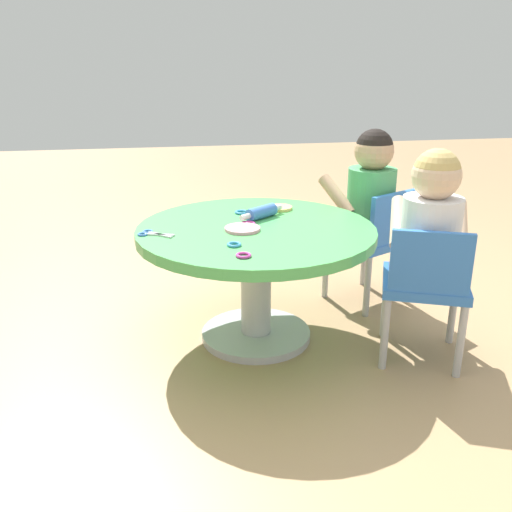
{
  "coord_description": "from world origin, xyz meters",
  "views": [
    {
      "loc": [
        -2.03,
        0.34,
        1.1
      ],
      "look_at": [
        0.0,
        0.0,
        0.35
      ],
      "focal_mm": 39.69,
      "sensor_mm": 36.0,
      "label": 1
    }
  ],
  "objects_px": {
    "rolling_pin": "(261,212)",
    "craft_scissors": "(152,234)",
    "seated_child_right": "(371,188)",
    "child_chair_right": "(374,239)",
    "child_chair_left": "(425,284)",
    "craft_table": "(256,254)",
    "seated_child_left": "(431,221)"
  },
  "relations": [
    {
      "from": "child_chair_right",
      "to": "seated_child_right",
      "type": "xyz_separation_m",
      "value": [
        0.04,
        0.02,
        0.23
      ]
    },
    {
      "from": "seated_child_left",
      "to": "child_chair_right",
      "type": "height_order",
      "value": "seated_child_left"
    },
    {
      "from": "child_chair_left",
      "to": "rolling_pin",
      "type": "relative_size",
      "value": 2.73
    },
    {
      "from": "seated_child_right",
      "to": "rolling_pin",
      "type": "distance_m",
      "value": 0.55
    },
    {
      "from": "craft_table",
      "to": "child_chair_left",
      "type": "height_order",
      "value": "child_chair_left"
    },
    {
      "from": "child_chair_right",
      "to": "child_chair_left",
      "type": "bearing_deg",
      "value": 179.4
    },
    {
      "from": "seated_child_left",
      "to": "craft_scissors",
      "type": "relative_size",
      "value": 3.61
    },
    {
      "from": "seated_child_left",
      "to": "seated_child_right",
      "type": "height_order",
      "value": "same"
    },
    {
      "from": "child_chair_right",
      "to": "rolling_pin",
      "type": "relative_size",
      "value": 2.73
    },
    {
      "from": "child_chair_left",
      "to": "seated_child_left",
      "type": "relative_size",
      "value": 1.05
    },
    {
      "from": "craft_table",
      "to": "child_chair_left",
      "type": "distance_m",
      "value": 0.64
    },
    {
      "from": "craft_table",
      "to": "seated_child_right",
      "type": "xyz_separation_m",
      "value": [
        0.3,
        -0.56,
        0.17
      ]
    },
    {
      "from": "seated_child_right",
      "to": "craft_scissors",
      "type": "bearing_deg",
      "value": 108.84
    },
    {
      "from": "seated_child_left",
      "to": "child_chair_right",
      "type": "bearing_deg",
      "value": 1.1
    },
    {
      "from": "child_chair_left",
      "to": "child_chair_right",
      "type": "height_order",
      "value": "same"
    },
    {
      "from": "seated_child_left",
      "to": "craft_scissors",
      "type": "bearing_deg",
      "value": 78.2
    },
    {
      "from": "seated_child_right",
      "to": "rolling_pin",
      "type": "relative_size",
      "value": 2.59
    },
    {
      "from": "seated_child_right",
      "to": "craft_scissors",
      "type": "relative_size",
      "value": 3.61
    },
    {
      "from": "seated_child_left",
      "to": "child_chair_right",
      "type": "relative_size",
      "value": 0.95
    },
    {
      "from": "child_chair_right",
      "to": "seated_child_right",
      "type": "height_order",
      "value": "seated_child_right"
    },
    {
      "from": "child_chair_right",
      "to": "seated_child_right",
      "type": "bearing_deg",
      "value": 27.23
    },
    {
      "from": "child_chair_right",
      "to": "craft_table",
      "type": "bearing_deg",
      "value": 114.11
    },
    {
      "from": "child_chair_left",
      "to": "rolling_pin",
      "type": "height_order",
      "value": "child_chair_left"
    },
    {
      "from": "craft_table",
      "to": "child_chair_right",
      "type": "relative_size",
      "value": 1.7
    },
    {
      "from": "rolling_pin",
      "to": "craft_scissors",
      "type": "bearing_deg",
      "value": 108.4
    },
    {
      "from": "craft_table",
      "to": "seated_child_right",
      "type": "bearing_deg",
      "value": -62.3
    },
    {
      "from": "rolling_pin",
      "to": "craft_scissors",
      "type": "relative_size",
      "value": 1.39
    },
    {
      "from": "craft_table",
      "to": "child_chair_right",
      "type": "xyz_separation_m",
      "value": [
        0.26,
        -0.58,
        -0.06
      ]
    },
    {
      "from": "craft_table",
      "to": "rolling_pin",
      "type": "height_order",
      "value": "rolling_pin"
    },
    {
      "from": "child_chair_left",
      "to": "craft_scissors",
      "type": "height_order",
      "value": "child_chair_left"
    },
    {
      "from": "craft_scissors",
      "to": "seated_child_right",
      "type": "bearing_deg",
      "value": -71.16
    },
    {
      "from": "seated_child_left",
      "to": "rolling_pin",
      "type": "height_order",
      "value": "seated_child_left"
    }
  ]
}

